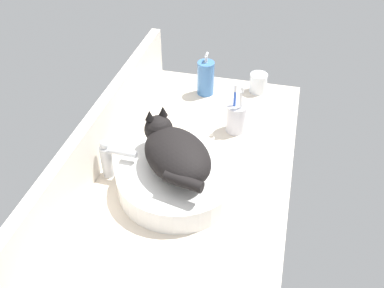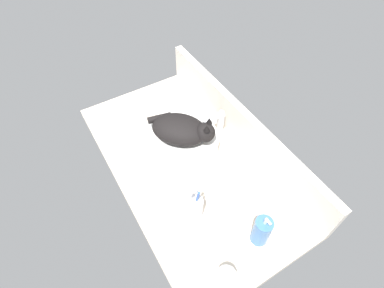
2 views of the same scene
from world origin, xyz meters
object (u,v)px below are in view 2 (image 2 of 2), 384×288
object	(u,v)px
toothbrush_cup	(194,207)
soap_dispenser	(262,231)
faucet	(219,121)
water_glass	(226,279)
sink_basin	(180,143)
cat	(182,129)

from	to	relation	value
toothbrush_cup	soap_dispenser	bearing A→B (deg)	36.11
faucet	water_glass	size ratio (longest dim) A/B	1.76
sink_basin	water_glass	world-z (taller)	water_glass
sink_basin	soap_dispenser	bearing A→B (deg)	3.77
toothbrush_cup	water_glass	world-z (taller)	toothbrush_cup
faucet	toothbrush_cup	distance (cm)	46.74
cat	toothbrush_cup	xyz separation A→B (cm)	(31.91, -13.11, -7.77)
faucet	soap_dispenser	size ratio (longest dim) A/B	0.80
sink_basin	toothbrush_cup	xyz separation A→B (cm)	(32.85, -12.11, 1.70)
faucet	water_glass	bearing A→B (deg)	-32.25
faucet	sink_basin	bearing A→B (deg)	-91.06
water_glass	faucet	bearing A→B (deg)	147.75
water_glass	sink_basin	bearing A→B (deg)	164.74
water_glass	soap_dispenser	bearing A→B (deg)	107.34
cat	soap_dispenser	xyz separation A→B (cm)	(53.43, 2.59, -6.27)
faucet	toothbrush_cup	xyz separation A→B (cm)	(32.46, -33.58, -1.89)
faucet	cat	bearing A→B (deg)	-88.48
cat	water_glass	xyz separation A→B (cm)	(59.71, -17.54, -9.86)
faucet	soap_dispenser	bearing A→B (deg)	-18.33
soap_dispenser	faucet	bearing A→B (deg)	161.67
faucet	water_glass	distance (cm)	71.36
sink_basin	water_glass	xyz separation A→B (cm)	(60.65, -16.55, -0.39)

